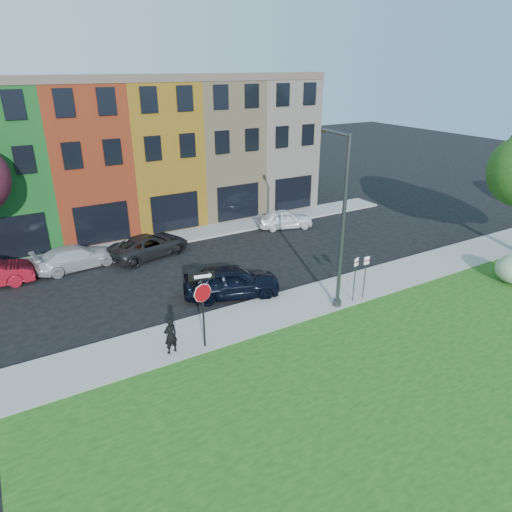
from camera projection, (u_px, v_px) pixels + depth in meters
ground at (313, 343)px, 19.59m from camera, size 120.00×120.00×0.00m
sidewalk_near at (309, 301)px, 22.88m from camera, size 40.00×3.00×0.12m
sidewalk_far at (140, 244)px, 30.13m from camera, size 40.00×2.40×0.12m
rowhouse_block at (115, 154)px, 33.37m from camera, size 30.00×10.12×10.00m
stop_sign at (203, 295)px, 18.20m from camera, size 1.03×0.27×3.42m
man at (171, 336)px, 18.43m from camera, size 0.71×0.58×1.59m
sedan_near at (232, 281)px, 23.25m from camera, size 5.03×6.12×1.67m
parked_car_silver at (76, 257)px, 26.55m from camera, size 3.12×5.16×1.35m
parked_car_dark at (150, 245)px, 28.21m from camera, size 4.62×6.04×1.38m
parked_car_white at (285, 219)px, 33.10m from camera, size 3.95×4.94×1.36m
street_lamp at (341, 224)px, 20.95m from camera, size 0.73×2.56×8.21m
parking_sign_a at (365, 271)px, 22.58m from camera, size 0.32×0.09×2.37m
parking_sign_b at (355, 273)px, 22.25m from camera, size 0.32×0.12×2.45m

